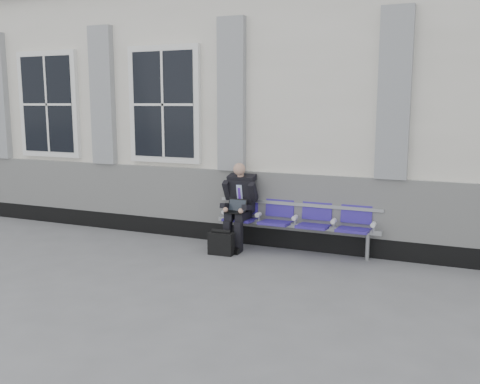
% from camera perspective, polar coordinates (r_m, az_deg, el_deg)
% --- Properties ---
extents(ground, '(70.00, 70.00, 0.00)m').
position_cam_1_polar(ground, '(8.50, -14.89, -6.38)').
color(ground, slate).
rests_on(ground, ground).
extents(station_building, '(14.40, 4.40, 4.49)m').
position_cam_1_polar(station_building, '(11.13, -4.25, 9.16)').
color(station_building, white).
rests_on(station_building, ground).
extents(bench, '(2.60, 0.47, 0.91)m').
position_cam_1_polar(bench, '(8.26, 6.03, -2.64)').
color(bench, '#9EA0A3').
rests_on(bench, ground).
extents(businessman, '(0.53, 0.72, 1.36)m').
position_cam_1_polar(businessman, '(8.41, -0.06, -1.05)').
color(businessman, black).
rests_on(businessman, ground).
extents(briefcase, '(0.39, 0.18, 0.39)m').
position_cam_1_polar(briefcase, '(8.13, -2.04, -5.47)').
color(briefcase, black).
rests_on(briefcase, ground).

